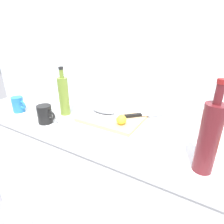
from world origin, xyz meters
TOP-DOWN VIEW (x-y plane):
  - back_wall at (0.00, 0.33)m, footprint 3.20×0.05m
  - kitchen_counter at (0.00, 0.00)m, footprint 2.00×0.60m
  - cutting_board at (-0.06, 0.04)m, footprint 0.36×0.28m
  - white_plate at (-0.12, 0.03)m, footprint 0.22×0.22m
  - fish_fillet at (-0.12, 0.03)m, footprint 0.16×0.07m
  - chef_knife at (0.08, 0.14)m, footprint 0.23×0.23m
  - lemon_0 at (0.03, -0.02)m, footprint 0.06×0.06m
  - olive_oil_bottle at (-0.37, -0.04)m, footprint 0.06×0.06m
  - wine_bottle at (0.47, -0.17)m, footprint 0.07×0.07m
  - coffee_mug_1 at (-0.38, -0.19)m, footprint 0.12×0.08m
  - coffee_mug_2 at (-0.66, -0.16)m, footprint 0.11×0.07m

SIDE VIEW (x-z plane):
  - kitchen_counter at x=0.00m, z-range 0.00..0.90m
  - cutting_board at x=-0.06m, z-range 0.90..0.92m
  - white_plate at x=-0.12m, z-range 0.92..0.93m
  - chef_knife at x=0.08m, z-range 0.92..0.94m
  - lemon_0 at x=0.03m, z-range 0.92..0.98m
  - coffee_mug_2 at x=-0.66m, z-range 0.90..1.00m
  - fish_fillet at x=-0.12m, z-range 0.94..0.97m
  - coffee_mug_1 at x=-0.38m, z-range 0.90..1.01m
  - olive_oil_bottle at x=-0.37m, z-range 0.87..1.18m
  - wine_bottle at x=0.47m, z-range 0.87..1.23m
  - back_wall at x=0.00m, z-range 0.00..2.50m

